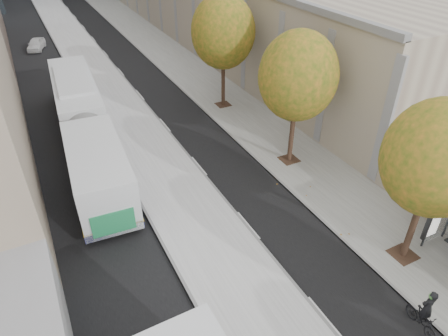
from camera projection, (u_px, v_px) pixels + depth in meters
bus_platform at (116, 104)px, 31.56m from camera, size 4.25×150.00×0.15m
sidewalk at (208, 86)px, 34.61m from camera, size 4.75×150.00×0.08m
tree_c at (437, 159)px, 15.27m from camera, size 4.20×4.20×7.28m
tree_d at (298, 77)px, 21.79m from camera, size 4.40×4.40×7.60m
tree_e at (223, 32)px, 28.30m from camera, size 4.60×4.60×7.92m
bus_far at (85, 124)px, 25.16m from camera, size 3.98×18.99×3.14m
cyclist at (424, 315)px, 14.71m from camera, size 0.69×1.65×2.05m
distant_car at (36, 44)px, 42.84m from camera, size 2.44×3.75×1.19m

